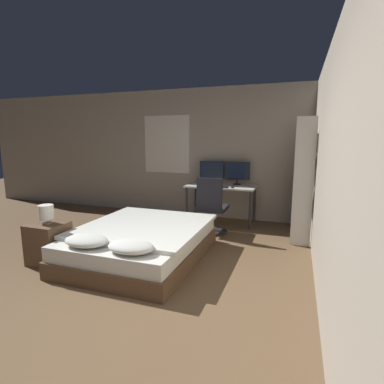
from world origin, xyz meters
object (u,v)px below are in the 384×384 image
(monitor_right, at_px, (237,172))
(computer_mouse, at_px, (232,187))
(bedside_lamp, at_px, (46,212))
(bookshelf, at_px, (304,173))
(nightstand, at_px, (49,243))
(desk, at_px, (221,190))
(office_chair, at_px, (212,210))
(keyboard, at_px, (218,187))
(bed, at_px, (141,242))
(monitor_left, at_px, (212,171))

(monitor_right, bearing_deg, computer_mouse, -89.12)
(bedside_lamp, xyz_separation_m, bookshelf, (3.21, 2.18, 0.40))
(nightstand, bearing_deg, bookshelf, 34.16)
(desk, height_order, computer_mouse, computer_mouse)
(computer_mouse, height_order, office_chair, office_chair)
(nightstand, xyz_separation_m, keyboard, (1.70, 2.49, 0.48))
(bed, height_order, nightstand, nightstand)
(keyboard, bearing_deg, monitor_left, 119.45)
(nightstand, bearing_deg, computer_mouse, 51.55)
(bed, distance_m, bedside_lamp, 1.32)
(bed, bearing_deg, monitor_left, 81.87)
(nightstand, height_order, keyboard, keyboard)
(nightstand, distance_m, computer_mouse, 3.22)
(bedside_lamp, distance_m, computer_mouse, 3.18)
(bedside_lamp, relative_size, computer_mouse, 3.60)
(monitor_left, bearing_deg, bed, -98.13)
(bed, distance_m, monitor_left, 2.55)
(bed, distance_m, keyboard, 2.09)
(keyboard, height_order, computer_mouse, computer_mouse)
(monitor_left, relative_size, office_chair, 0.50)
(nightstand, relative_size, computer_mouse, 7.91)
(keyboard, xyz_separation_m, computer_mouse, (0.27, -0.00, 0.01))
(bedside_lamp, height_order, monitor_right, monitor_right)
(computer_mouse, distance_m, office_chair, 0.67)
(nightstand, height_order, desk, desk)
(desk, relative_size, office_chair, 1.34)
(computer_mouse, bearing_deg, bedside_lamp, -128.45)
(bookshelf, bearing_deg, bed, -142.61)
(desk, height_order, monitor_left, monitor_left)
(monitor_left, distance_m, monitor_right, 0.53)
(bed, relative_size, nightstand, 3.72)
(bedside_lamp, xyz_separation_m, office_chair, (1.72, 1.98, -0.29))
(monitor_right, relative_size, bookshelf, 0.25)
(monitor_right, xyz_separation_m, keyboard, (-0.27, -0.47, -0.25))
(monitor_left, relative_size, keyboard, 1.38)
(bedside_lamp, relative_size, monitor_right, 0.50)
(bedside_lamp, height_order, keyboard, bedside_lamp)
(nightstand, relative_size, desk, 0.41)
(monitor_left, bearing_deg, keyboard, -60.55)
(desk, bearing_deg, computer_mouse, -40.56)
(desk, bearing_deg, monitor_right, 41.73)
(bed, bearing_deg, desk, 74.26)
(keyboard, xyz_separation_m, bookshelf, (1.50, -0.31, 0.35))
(computer_mouse, xyz_separation_m, bookshelf, (1.23, -0.31, 0.34))
(computer_mouse, relative_size, office_chair, 0.07)
(bedside_lamp, distance_m, bookshelf, 3.90)
(office_chair, bearing_deg, desk, 91.53)
(desk, distance_m, monitor_left, 0.50)
(nightstand, distance_m, monitor_right, 3.63)
(nightstand, xyz_separation_m, bedside_lamp, (-0.00, 0.00, 0.43))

